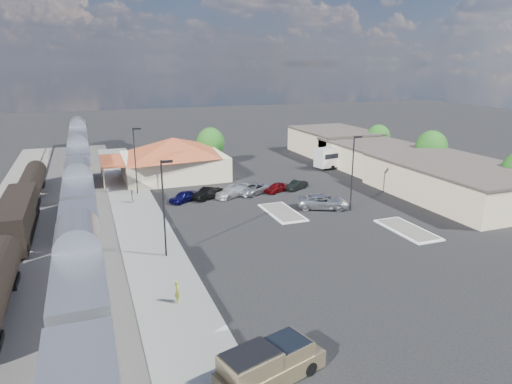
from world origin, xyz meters
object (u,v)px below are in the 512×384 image
object	(u,v)px
station_depot	(173,158)
coach_bus	(344,155)
pickup_truck	(271,363)
suv	(323,202)

from	to	relation	value
station_depot	coach_bus	size ratio (longest dim) A/B	1.63
pickup_truck	suv	size ratio (longest dim) A/B	1.09
pickup_truck	coach_bus	distance (m)	56.46
coach_bus	pickup_truck	bearing A→B (deg)	134.37
suv	coach_bus	bearing A→B (deg)	-11.48
station_depot	coach_bus	world-z (taller)	station_depot
station_depot	suv	bearing A→B (deg)	-57.73
station_depot	suv	size ratio (longest dim) A/B	2.98
suv	coach_bus	xyz separation A→B (m)	(14.61, 19.58, 1.18)
coach_bus	suv	bearing A→B (deg)	132.77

